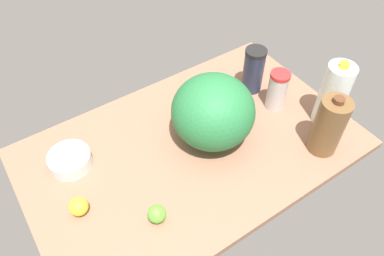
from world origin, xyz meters
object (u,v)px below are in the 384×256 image
at_px(mixing_bowl, 70,160).
at_px(lime_beside_bowl, 157,214).
at_px(lemon_near_front, 79,206).
at_px(milk_jug, 333,95).
at_px(chocolate_milk_jug, 329,126).
at_px(shaker_bottle, 253,70).
at_px(watermelon, 213,112).
at_px(tumbler_cup, 277,90).

xyz_separation_m(mixing_bowl, lime_beside_bowl, (0.14, -0.35, 0.00)).
bearing_deg(lemon_near_front, milk_jug, -8.89).
distance_m(milk_jug, chocolate_milk_jug, 0.15).
bearing_deg(shaker_bottle, lime_beside_bowl, -154.13).
distance_m(shaker_bottle, lemon_near_front, 0.85).
distance_m(shaker_bottle, watermelon, 0.32).
bearing_deg(milk_jug, tumbler_cup, 123.79).
bearing_deg(chocolate_milk_jug, milk_jug, 37.90).
relative_size(milk_jug, tumbler_cup, 1.67).
relative_size(chocolate_milk_jug, lemon_near_front, 3.96).
bearing_deg(tumbler_cup, milk_jug, -56.21).
bearing_deg(tumbler_cup, mixing_bowl, 167.65).
bearing_deg(milk_jug, mixing_bowl, 159.39).
relative_size(tumbler_cup, lime_beside_bowl, 2.81).
relative_size(shaker_bottle, mixing_bowl, 1.32).
xyz_separation_m(milk_jug, mixing_bowl, (-0.91, 0.34, -0.10)).
xyz_separation_m(tumbler_cup, lemon_near_front, (-0.84, -0.02, -0.05)).
bearing_deg(shaker_bottle, lemon_near_front, -169.70).
xyz_separation_m(milk_jug, watermelon, (-0.42, 0.17, 0.00)).
bearing_deg(chocolate_milk_jug, watermelon, 138.72).
xyz_separation_m(shaker_bottle, chocolate_milk_jug, (0.01, -0.39, 0.02)).
bearing_deg(watermelon, lime_beside_bowl, -151.96).
height_order(mixing_bowl, chocolate_milk_jug, chocolate_milk_jug).
xyz_separation_m(chocolate_milk_jug, lemon_near_front, (-0.84, 0.24, -0.08)).
height_order(chocolate_milk_jug, lime_beside_bowl, chocolate_milk_jug).
distance_m(mixing_bowl, tumbler_cup, 0.82).
distance_m(shaker_bottle, mixing_bowl, 0.79).
bearing_deg(lemon_near_front, chocolate_milk_jug, -16.05).
bearing_deg(milk_jug, lemon_near_front, 171.11).
bearing_deg(shaker_bottle, watermelon, -156.75).
distance_m(shaker_bottle, chocolate_milk_jug, 0.39).
bearing_deg(milk_jug, chocolate_milk_jug, -142.10).
distance_m(watermelon, lemon_near_front, 0.54).
height_order(tumbler_cup, chocolate_milk_jug, chocolate_milk_jug).
height_order(milk_jug, watermelon, milk_jug).
distance_m(milk_jug, mixing_bowl, 0.97).
xyz_separation_m(mixing_bowl, watermelon, (0.49, -0.17, 0.10)).
relative_size(shaker_bottle, watermelon, 0.66).
bearing_deg(milk_jug, shaker_bottle, 112.23).
relative_size(shaker_bottle, milk_jug, 0.71).
height_order(mixing_bowl, lime_beside_bowl, lime_beside_bowl).
distance_m(milk_jug, lemon_near_front, 0.97).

